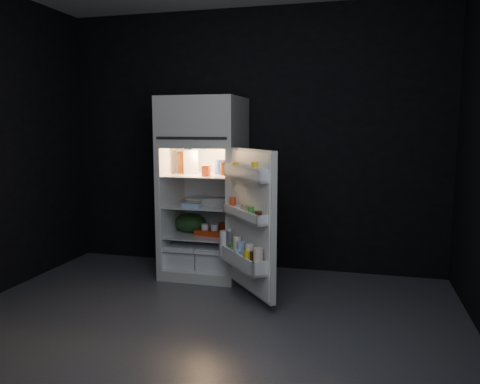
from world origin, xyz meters
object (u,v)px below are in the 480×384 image
(refrigerator, at_px, (205,181))
(milk_jug, at_px, (191,162))
(fridge_door, at_px, (249,224))
(yogurt_tray, at_px, (211,232))
(egg_carton, at_px, (218,201))

(refrigerator, height_order, milk_jug, refrigerator)
(fridge_door, distance_m, yogurt_tray, 0.81)
(fridge_door, distance_m, egg_carton, 0.77)
(egg_carton, bearing_deg, milk_jug, 160.74)
(fridge_door, xyz_separation_m, egg_carton, (-0.46, 0.61, 0.08))
(egg_carton, bearing_deg, fridge_door, -67.36)
(refrigerator, relative_size, yogurt_tray, 6.17)
(milk_jug, xyz_separation_m, egg_carton, (0.28, -0.02, -0.38))
(milk_jug, relative_size, yogurt_tray, 0.83)
(yogurt_tray, bearing_deg, fridge_door, -40.50)
(refrigerator, xyz_separation_m, milk_jug, (-0.13, -0.03, 0.19))
(yogurt_tray, bearing_deg, egg_carton, 44.31)
(refrigerator, xyz_separation_m, yogurt_tray, (0.09, -0.10, -0.50))
(fridge_door, height_order, milk_jug, fridge_door)
(egg_carton, distance_m, yogurt_tray, 0.32)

